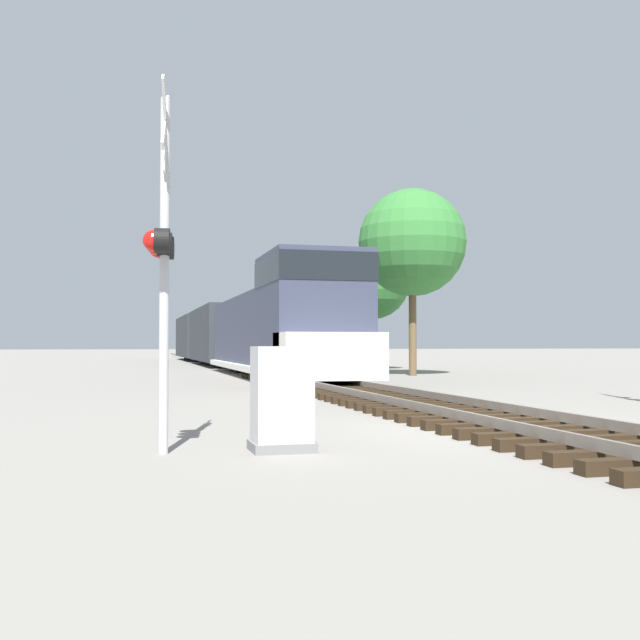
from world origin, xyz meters
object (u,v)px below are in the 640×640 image
at_px(tree_mid_background, 372,282).
at_px(freight_train, 227,335).
at_px(tree_far_right, 412,243).
at_px(relay_cabinet, 282,399).
at_px(crossing_signal_near, 162,249).

bearing_deg(tree_mid_background, freight_train, 136.84).
relative_size(freight_train, tree_far_right, 6.14).
distance_m(freight_train, tree_mid_background, 9.93).
relative_size(freight_train, relay_cabinet, 37.53).
distance_m(freight_train, crossing_signal_near, 35.67).
relative_size(crossing_signal_near, tree_far_right, 0.57).
xyz_separation_m(crossing_signal_near, relay_cabinet, (1.51, -0.09, -1.89)).
xyz_separation_m(freight_train, tree_mid_background, (6.95, -6.52, 2.78)).
height_order(tree_far_right, tree_mid_background, tree_far_right).
bearing_deg(tree_mid_background, relay_cabinet, -110.63).
bearing_deg(tree_mid_background, crossing_signal_near, -113.27).
bearing_deg(relay_cabinet, tree_mid_background, 69.37).
xyz_separation_m(relay_cabinet, tree_far_right, (10.08, 20.98, 5.12)).
bearing_deg(freight_train, crossing_signal_near, -98.72).
relative_size(freight_train, tree_mid_background, 7.39).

